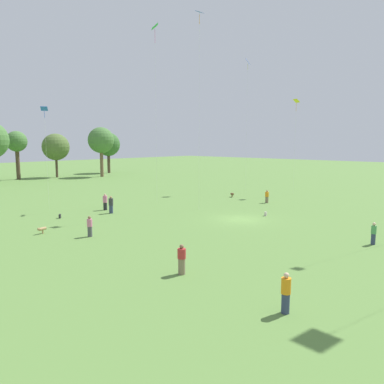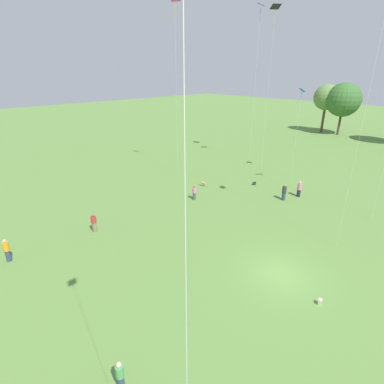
{
  "view_description": "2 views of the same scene",
  "coord_description": "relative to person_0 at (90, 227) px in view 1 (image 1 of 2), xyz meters",
  "views": [
    {
      "loc": [
        -28.92,
        -20.52,
        7.34
      ],
      "look_at": [
        -9.31,
        -2.31,
        3.77
      ],
      "focal_mm": 35.0,
      "sensor_mm": 36.0,
      "label": 1
    },
    {
      "loc": [
        7.92,
        -16.23,
        13.18
      ],
      "look_at": [
        -6.12,
        -2.65,
        5.16
      ],
      "focal_mm": 28.0,
      "sensor_mm": 36.0,
      "label": 2
    }
  ],
  "objects": [
    {
      "name": "tree_5",
      "position": [
        29.93,
        43.22,
        6.88
      ],
      "size": [
        5.46,
        5.46,
        10.5
      ],
      "color": "brown",
      "rests_on": "ground_plane"
    },
    {
      "name": "ground_plane",
      "position": [
        13.43,
        -4.77,
        -0.8
      ],
      "size": [
        240.0,
        240.0,
        0.0
      ],
      "primitive_type": "plane",
      "color": "#5B843D"
    },
    {
      "name": "kite_8",
      "position": [
        32.64,
        7.99,
        17.42
      ],
      "size": [
        1.11,
        0.93,
        19.68
      ],
      "rotation": [
        0.0,
        0.0,
        5.93
      ],
      "color": "blue",
      "rests_on": "ground_plane"
    },
    {
      "name": "kite_9",
      "position": [
        33.08,
        0.09,
        11.43
      ],
      "size": [
        0.81,
        0.9,
        13.24
      ],
      "rotation": [
        0.0,
        0.0,
        0.52
      ],
      "color": "yellow",
      "rests_on": "ground_plane"
    },
    {
      "name": "dog_1",
      "position": [
        -2.16,
        3.64,
        -0.42
      ],
      "size": [
        0.77,
        0.35,
        0.55
      ],
      "rotation": [
        0.0,
        0.0,
        1.74
      ],
      "color": "tan",
      "rests_on": "ground_plane"
    },
    {
      "name": "kite_6",
      "position": [
        14.63,
        1.64,
        17.86
      ],
      "size": [
        0.72,
        0.68,
        20.72
      ],
      "rotation": [
        0.0,
        0.0,
        5.48
      ],
      "color": "blue",
      "rests_on": "ground_plane"
    },
    {
      "name": "person_3",
      "position": [
        -1.49,
        -17.8,
        0.1
      ],
      "size": [
        0.58,
        0.58,
        1.82
      ],
      "rotation": [
        0.0,
        0.0,
        0.96
      ],
      "color": "#333D5B",
      "rests_on": "ground_plane"
    },
    {
      "name": "person_0",
      "position": [
        0.0,
        0.0,
        0.0
      ],
      "size": [
        0.58,
        0.58,
        1.63
      ],
      "rotation": [
        0.0,
        0.0,
        0.83
      ],
      "color": "#4C4C51",
      "rests_on": "ground_plane"
    },
    {
      "name": "person_2",
      "position": [
        -1.1,
        -11.14,
        0.03
      ],
      "size": [
        0.64,
        0.64,
        1.7
      ],
      "rotation": [
        0.0,
        0.0,
        2.62
      ],
      "color": "#847056",
      "rests_on": "ground_plane"
    },
    {
      "name": "tree_6",
      "position": [
        36.75,
        50.5,
        5.96
      ],
      "size": [
        5.58,
        5.58,
        9.61
      ],
      "color": "brown",
      "rests_on": "ground_plane"
    },
    {
      "name": "picnic_bag_1",
      "position": [
        1.94,
        8.45,
        -0.61
      ],
      "size": [
        0.36,
        0.4,
        0.39
      ],
      "rotation": [
        0.0,
        0.0,
        0.91
      ],
      "color": "#262628",
      "rests_on": "ground_plane"
    },
    {
      "name": "tree_3",
      "position": [
        15.19,
        50.1,
        6.48
      ],
      "size": [
        4.04,
        4.04,
        9.52
      ],
      "color": "brown",
      "rests_on": "ground_plane"
    },
    {
      "name": "person_6",
      "position": [
        7.49,
        8.96,
        0.08
      ],
      "size": [
        0.66,
        0.66,
        1.8
      ],
      "rotation": [
        0.0,
        0.0,
        5.57
      ],
      "color": "#232328",
      "rests_on": "ground_plane"
    },
    {
      "name": "kite_1",
      "position": [
        3.69,
        14.18,
        9.49
      ],
      "size": [
        0.93,
        0.9,
        11.12
      ],
      "rotation": [
        0.0,
        0.0,
        1.8
      ],
      "color": "blue",
      "rests_on": "ground_plane"
    },
    {
      "name": "tree_4",
      "position": [
        22.57,
        48.77,
        5.52
      ],
      "size": [
        5.54,
        5.54,
        9.12
      ],
      "color": "brown",
      "rests_on": "ground_plane"
    },
    {
      "name": "person_1",
      "position": [
        23.67,
        -1.37,
        -0.04
      ],
      "size": [
        0.6,
        0.6,
        1.57
      ],
      "rotation": [
        0.0,
        0.0,
        4.23
      ],
      "color": "#847056",
      "rests_on": "ground_plane"
    },
    {
      "name": "person_4",
      "position": [
        12.7,
        -16.99,
        0.01
      ],
      "size": [
        0.48,
        0.48,
        1.62
      ],
      "rotation": [
        0.0,
        0.0,
        2.73
      ],
      "color": "#333D5B",
      "rests_on": "ground_plane"
    },
    {
      "name": "dog_0",
      "position": [
        24.71,
        4.62,
        -0.4
      ],
      "size": [
        0.61,
        0.72,
        0.6
      ],
      "rotation": [
        0.0,
        0.0,
        2.55
      ],
      "color": "brown",
      "rests_on": "ground_plane"
    },
    {
      "name": "person_5",
      "position": [
        6.82,
        6.91,
        0.08
      ],
      "size": [
        0.66,
        0.66,
        1.79
      ],
      "rotation": [
        0.0,
        0.0,
        5.47
      ],
      "color": "#333D5B",
      "rests_on": "ground_plane"
    },
    {
      "name": "kite_3",
      "position": [
        15.0,
        8.93,
        18.7
      ],
      "size": [
        1.19,
        1.23,
        21.02
      ],
      "rotation": [
        0.0,
        0.0,
        3.27
      ],
      "color": "green",
      "rests_on": "ground_plane"
    },
    {
      "name": "picnic_bag_0",
      "position": [
        16.55,
        -5.62,
        -0.6
      ],
      "size": [
        0.25,
        0.28,
        0.4
      ],
      "rotation": [
        0.0,
        0.0,
        1.82
      ],
      "color": "beige",
      "rests_on": "ground_plane"
    }
  ]
}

